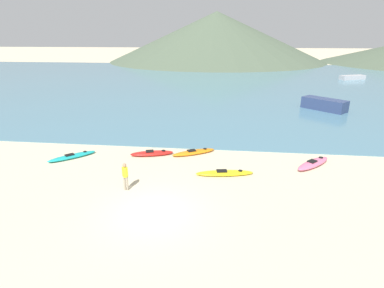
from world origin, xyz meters
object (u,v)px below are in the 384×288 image
(kayak_on_sand_4, at_px, (194,152))
(kayak_on_sand_2, at_px, (152,153))
(kayak_on_sand_0, at_px, (72,156))
(moored_boat_1, at_px, (324,104))
(moored_boat_0, at_px, (352,77))
(kayak_on_sand_1, at_px, (225,173))
(person_near_foreground, at_px, (125,175))
(kayak_on_sand_3, at_px, (313,163))

(kayak_on_sand_4, bearing_deg, kayak_on_sand_2, -168.85)
(kayak_on_sand_0, relative_size, moored_boat_1, 0.60)
(kayak_on_sand_0, xyz_separation_m, moored_boat_1, (21.21, 16.43, 0.55))
(moored_boat_0, bearing_deg, kayak_on_sand_1, -118.04)
(person_near_foreground, bearing_deg, kayak_on_sand_2, 87.98)
(kayak_on_sand_4, distance_m, moored_boat_1, 19.68)
(kayak_on_sand_3, bearing_deg, moored_boat_1, 72.02)
(person_near_foreground, relative_size, moored_boat_0, 0.32)
(moored_boat_0, bearing_deg, moored_boat_1, -115.81)
(kayak_on_sand_1, distance_m, person_near_foreground, 5.88)
(person_near_foreground, distance_m, moored_boat_1, 25.96)
(kayak_on_sand_0, bearing_deg, moored_boat_0, 51.50)
(kayak_on_sand_3, xyz_separation_m, moored_boat_1, (5.16, 15.91, 0.51))
(moored_boat_0, bearing_deg, person_near_foreground, -121.70)
(kayak_on_sand_4, distance_m, moored_boat_0, 48.23)
(moored_boat_0, height_order, moored_boat_1, moored_boat_1)
(kayak_on_sand_4, distance_m, person_near_foreground, 6.46)
(kayak_on_sand_1, distance_m, moored_boat_1, 20.91)
(kayak_on_sand_2, relative_size, kayak_on_sand_4, 0.98)
(moored_boat_1, bearing_deg, kayak_on_sand_1, -121.13)
(kayak_on_sand_0, bearing_deg, kayak_on_sand_4, 11.66)
(kayak_on_sand_2, xyz_separation_m, kayak_on_sand_4, (2.88, 0.57, -0.01))
(kayak_on_sand_4, xyz_separation_m, moored_boat_0, (25.65, 40.84, 0.31))
(kayak_on_sand_3, distance_m, person_near_foreground, 11.83)
(kayak_on_sand_1, relative_size, moored_boat_0, 0.71)
(kayak_on_sand_0, height_order, kayak_on_sand_4, kayak_on_sand_4)
(kayak_on_sand_0, xyz_separation_m, kayak_on_sand_2, (5.30, 1.12, 0.02))
(person_near_foreground, distance_m, moored_boat_0, 54.63)
(kayak_on_sand_2, xyz_separation_m, moored_boat_1, (15.91, 15.31, 0.54))
(kayak_on_sand_1, bearing_deg, kayak_on_sand_3, 19.41)
(person_near_foreground, xyz_separation_m, moored_boat_1, (16.08, 20.38, -0.22))
(kayak_on_sand_1, xyz_separation_m, person_near_foreground, (-5.28, -2.48, 0.77))
(kayak_on_sand_0, height_order, moored_boat_1, moored_boat_1)
(kayak_on_sand_0, distance_m, kayak_on_sand_1, 10.50)
(kayak_on_sand_0, xyz_separation_m, kayak_on_sand_4, (8.18, 1.69, 0.00))
(kayak_on_sand_2, height_order, moored_boat_1, moored_boat_1)
(kayak_on_sand_0, height_order, person_near_foreground, person_near_foreground)
(kayak_on_sand_0, xyz_separation_m, kayak_on_sand_1, (10.40, -1.46, -0.00))
(kayak_on_sand_1, bearing_deg, moored_boat_1, 58.87)
(kayak_on_sand_2, relative_size, moored_boat_1, 0.66)
(kayak_on_sand_0, distance_m, moored_boat_1, 26.84)
(kayak_on_sand_3, height_order, moored_boat_1, moored_boat_1)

